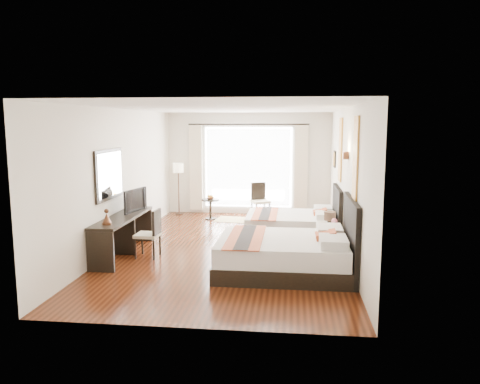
# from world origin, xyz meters

# --- Properties ---
(floor) EXTENTS (4.50, 7.50, 0.01)m
(floor) POSITION_xyz_m (0.00, 0.00, -0.01)
(floor) COLOR #331509
(floor) RESTS_ON ground
(ceiling) EXTENTS (4.50, 7.50, 0.02)m
(ceiling) POSITION_xyz_m (0.00, 0.00, 2.79)
(ceiling) COLOR white
(ceiling) RESTS_ON wall_headboard
(wall_headboard) EXTENTS (0.01, 7.50, 2.80)m
(wall_headboard) POSITION_xyz_m (2.25, 0.00, 1.40)
(wall_headboard) COLOR silver
(wall_headboard) RESTS_ON floor
(wall_desk) EXTENTS (0.01, 7.50, 2.80)m
(wall_desk) POSITION_xyz_m (-2.25, 0.00, 1.40)
(wall_desk) COLOR silver
(wall_desk) RESTS_ON floor
(wall_window) EXTENTS (4.50, 0.01, 2.80)m
(wall_window) POSITION_xyz_m (0.00, 3.75, 1.40)
(wall_window) COLOR silver
(wall_window) RESTS_ON floor
(wall_entry) EXTENTS (4.50, 0.01, 2.80)m
(wall_entry) POSITION_xyz_m (0.00, -3.75, 1.40)
(wall_entry) COLOR silver
(wall_entry) RESTS_ON floor
(window_glass) EXTENTS (2.40, 0.02, 2.20)m
(window_glass) POSITION_xyz_m (0.00, 3.73, 1.30)
(window_glass) COLOR white
(window_glass) RESTS_ON wall_window
(sheer_curtain) EXTENTS (2.30, 0.02, 2.10)m
(sheer_curtain) POSITION_xyz_m (0.00, 3.67, 1.30)
(sheer_curtain) COLOR white
(sheer_curtain) RESTS_ON wall_window
(drape_left) EXTENTS (0.35, 0.14, 2.35)m
(drape_left) POSITION_xyz_m (-1.45, 3.63, 1.28)
(drape_left) COLOR #C4B498
(drape_left) RESTS_ON floor
(drape_right) EXTENTS (0.35, 0.14, 2.35)m
(drape_right) POSITION_xyz_m (1.45, 3.63, 1.28)
(drape_right) COLOR #C4B498
(drape_right) RESTS_ON floor
(art_panel_near) EXTENTS (0.03, 0.50, 1.35)m
(art_panel_near) POSITION_xyz_m (2.23, -1.41, 1.95)
(art_panel_near) COLOR maroon
(art_panel_near) RESTS_ON wall_headboard
(art_panel_far) EXTENTS (0.03, 0.50, 1.35)m
(art_panel_far) POSITION_xyz_m (2.23, 1.06, 1.95)
(art_panel_far) COLOR maroon
(art_panel_far) RESTS_ON wall_headboard
(wall_sconce) EXTENTS (0.10, 0.14, 0.14)m
(wall_sconce) POSITION_xyz_m (2.19, -0.32, 1.92)
(wall_sconce) COLOR #452718
(wall_sconce) RESTS_ON wall_headboard
(mirror_frame) EXTENTS (0.04, 1.25, 0.95)m
(mirror_frame) POSITION_xyz_m (-2.22, -0.68, 1.55)
(mirror_frame) COLOR black
(mirror_frame) RESTS_ON wall_desk
(mirror_glass) EXTENTS (0.01, 1.12, 0.82)m
(mirror_glass) POSITION_xyz_m (-2.19, -0.68, 1.55)
(mirror_glass) COLOR white
(mirror_glass) RESTS_ON mirror_frame
(bed_near) EXTENTS (2.27, 1.77, 1.28)m
(bed_near) POSITION_xyz_m (1.17, -1.41, 0.33)
(bed_near) COLOR black
(bed_near) RESTS_ON floor
(bed_far) EXTENTS (2.03, 1.58, 1.14)m
(bed_far) POSITION_xyz_m (1.29, 1.06, 0.30)
(bed_far) COLOR black
(bed_far) RESTS_ON floor
(nightstand) EXTENTS (0.44, 0.54, 0.52)m
(nightstand) POSITION_xyz_m (1.97, -0.32, 0.26)
(nightstand) COLOR black
(nightstand) RESTS_ON floor
(table_lamp) EXTENTS (0.22, 0.22, 0.35)m
(table_lamp) POSITION_xyz_m (1.94, -0.26, 0.74)
(table_lamp) COLOR black
(table_lamp) RESTS_ON nightstand
(vase) EXTENTS (0.17, 0.17, 0.14)m
(vase) POSITION_xyz_m (2.00, -0.52, 0.57)
(vase) COLOR black
(vase) RESTS_ON nightstand
(console_desk) EXTENTS (0.50, 2.20, 0.76)m
(console_desk) POSITION_xyz_m (-1.99, -0.68, 0.38)
(console_desk) COLOR black
(console_desk) RESTS_ON floor
(television) EXTENTS (0.27, 0.80, 0.46)m
(television) POSITION_xyz_m (-1.97, -0.17, 0.99)
(television) COLOR black
(television) RESTS_ON console_desk
(bronze_figurine) EXTENTS (0.21, 0.21, 0.24)m
(bronze_figurine) POSITION_xyz_m (-1.99, -1.42, 0.88)
(bronze_figurine) COLOR #452718
(bronze_figurine) RESTS_ON console_desk
(desk_chair) EXTENTS (0.44, 0.44, 0.91)m
(desk_chair) POSITION_xyz_m (-1.45, -0.78, 0.28)
(desk_chair) COLOR #C0B694
(desk_chair) RESTS_ON floor
(floor_lamp) EXTENTS (0.29, 0.29, 1.42)m
(floor_lamp) POSITION_xyz_m (-1.90, 3.41, 1.20)
(floor_lamp) COLOR black
(floor_lamp) RESTS_ON floor
(side_table) EXTENTS (0.46, 0.46, 0.53)m
(side_table) POSITION_xyz_m (-0.91, 2.84, 0.27)
(side_table) COLOR black
(side_table) RESTS_ON floor
(fruit_bowl) EXTENTS (0.25, 0.25, 0.05)m
(fruit_bowl) POSITION_xyz_m (-0.91, 2.81, 0.56)
(fruit_bowl) COLOR #4C381B
(fruit_bowl) RESTS_ON side_table
(window_chair) EXTENTS (0.57, 0.57, 0.93)m
(window_chair) POSITION_xyz_m (0.37, 3.23, 0.28)
(window_chair) COLOR #C0B694
(window_chair) RESTS_ON floor
(jute_rug) EXTENTS (1.21, 0.91, 0.01)m
(jute_rug) POSITION_xyz_m (-0.19, 2.81, 0.01)
(jute_rug) COLOR tan
(jute_rug) RESTS_ON floor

